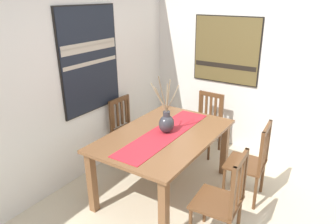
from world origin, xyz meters
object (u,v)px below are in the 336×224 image
(painting_on_back_wall, at_px, (90,60))
(chair_3, at_px, (127,128))
(painting_on_side_wall, at_px, (226,50))
(chair_1, at_px, (206,122))
(centerpiece_vase, at_px, (167,123))
(chair_2, at_px, (223,200))
(dining_table, at_px, (164,142))
(chair_0, at_px, (251,161))

(painting_on_back_wall, bearing_deg, chair_3, -28.85)
(painting_on_back_wall, relative_size, painting_on_side_wall, 1.30)
(chair_1, relative_size, painting_on_back_wall, 0.68)
(centerpiece_vase, relative_size, painting_on_side_wall, 0.71)
(chair_2, bearing_deg, chair_3, 65.34)
(centerpiece_vase, bearing_deg, painting_on_side_wall, -2.26)
(painting_on_side_wall, bearing_deg, dining_table, 177.82)
(chair_3, xyz_separation_m, painting_on_back_wall, (-0.39, 0.22, 1.01))
(dining_table, relative_size, chair_3, 1.82)
(chair_1, relative_size, chair_2, 0.92)
(chair_1, relative_size, painting_on_side_wall, 0.88)
(chair_3, distance_m, painting_on_back_wall, 1.11)
(painting_on_back_wall, bearing_deg, chair_0, -79.25)
(chair_1, distance_m, painting_on_back_wall, 1.89)
(dining_table, relative_size, chair_2, 1.69)
(dining_table, bearing_deg, painting_on_side_wall, -2.18)
(centerpiece_vase, relative_size, chair_2, 0.74)
(chair_1, bearing_deg, painting_on_back_wall, 137.68)
(chair_0, bearing_deg, chair_2, 179.88)
(centerpiece_vase, distance_m, chair_0, 1.05)
(centerpiece_vase, bearing_deg, dining_table, -179.48)
(dining_table, xyz_separation_m, centerpiece_vase, (0.04, 0.00, 0.23))
(chair_2, bearing_deg, dining_table, 65.20)
(chair_0, relative_size, painting_on_back_wall, 0.72)
(chair_2, relative_size, chair_3, 1.08)
(painting_on_back_wall, distance_m, painting_on_side_wall, 1.95)
(chair_2, bearing_deg, chair_0, -0.12)
(dining_table, distance_m, painting_on_back_wall, 1.38)
(dining_table, bearing_deg, chair_2, -114.80)
(dining_table, xyz_separation_m, chair_0, (0.39, -0.91, -0.17))
(dining_table, height_order, painting_on_side_wall, painting_on_side_wall)
(centerpiece_vase, xyz_separation_m, chair_2, (-0.46, -0.91, -0.40))
(chair_0, height_order, painting_on_side_wall, painting_on_side_wall)
(centerpiece_vase, height_order, chair_0, centerpiece_vase)
(centerpiece_vase, bearing_deg, chair_0, -68.96)
(dining_table, distance_m, chair_1, 1.21)
(chair_3, bearing_deg, chair_1, -47.44)
(centerpiece_vase, xyz_separation_m, chair_0, (0.35, -0.91, -0.40))
(chair_0, distance_m, painting_on_back_wall, 2.27)
(chair_0, xyz_separation_m, painting_on_side_wall, (1.18, 0.85, 0.99))
(chair_2, bearing_deg, chair_1, 30.07)
(chair_1, xyz_separation_m, painting_on_side_wall, (0.39, -0.09, 1.01))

